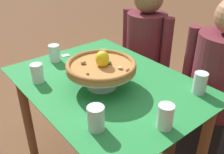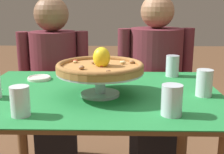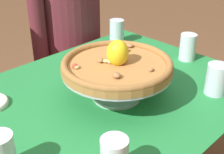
# 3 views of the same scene
# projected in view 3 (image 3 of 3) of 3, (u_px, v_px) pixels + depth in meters

# --- Properties ---
(dining_table) EXTENTS (1.12, 0.83, 0.76)m
(dining_table) POSITION_uv_depth(u_px,v_px,m) (104.00, 122.00, 1.18)
(dining_table) COLOR brown
(dining_table) RESTS_ON ground
(pizza_stand) EXTENTS (0.37, 0.37, 0.11)m
(pizza_stand) POSITION_uv_depth(u_px,v_px,m) (117.00, 78.00, 1.07)
(pizza_stand) COLOR #B7B7C1
(pizza_stand) RESTS_ON dining_table
(pizza) EXTENTS (0.38, 0.38, 0.10)m
(pizza) POSITION_uv_depth(u_px,v_px,m) (117.00, 64.00, 1.04)
(pizza) COLOR #AD753D
(pizza) RESTS_ON pizza_stand
(water_glass_back_right) EXTENTS (0.07, 0.07, 0.12)m
(water_glass_back_right) POSITION_uv_depth(u_px,v_px,m) (117.00, 33.00, 1.54)
(water_glass_back_right) COLOR silver
(water_glass_back_right) RESTS_ON dining_table
(water_glass_front_right) EXTENTS (0.08, 0.08, 0.11)m
(water_glass_front_right) POSITION_uv_depth(u_px,v_px,m) (216.00, 80.00, 1.11)
(water_glass_front_right) COLOR silver
(water_glass_front_right) RESTS_ON dining_table
(water_glass_side_right) EXTENTS (0.07, 0.07, 0.12)m
(water_glass_side_right) POSITION_uv_depth(u_px,v_px,m) (188.00, 49.00, 1.36)
(water_glass_side_right) COLOR silver
(water_glass_side_right) RESTS_ON dining_table
(diner_right) EXTENTS (0.50, 0.39, 1.21)m
(diner_right) POSITION_uv_depth(u_px,v_px,m) (71.00, 57.00, 1.81)
(diner_right) COLOR black
(diner_right) RESTS_ON ground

